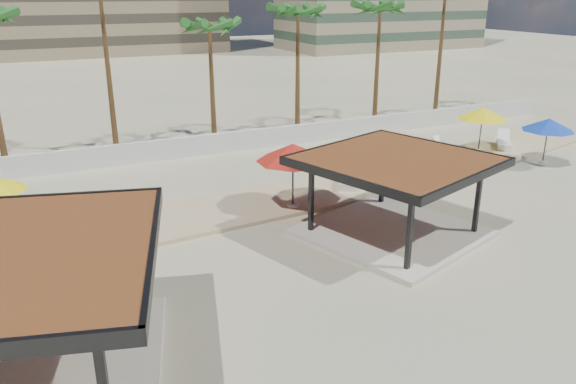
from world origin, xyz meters
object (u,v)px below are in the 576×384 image
Objects in this scene: umbrella_c at (293,153)px; lounger_a at (73,229)px; pavilion_central at (395,189)px; lounger_d at (504,143)px; lounger_c at (452,151)px; lounger_b at (347,180)px.

umbrella_c reaches higher than lounger_a.
lounger_d is (13.60, 7.53, -1.52)m from pavilion_central.
lounger_a is at bearing 173.31° from umbrella_c.
umbrella_c is 1.63× the size of lounger_c.
lounger_b is 12.41m from lounger_d.
lounger_b reaches higher than lounger_a.
pavilion_central reaches higher than umbrella_c.
pavilion_central reaches higher than lounger_d.
umbrella_c is at bearing 87.75° from lounger_c.
pavilion_central is 3.22× the size of lounger_b.
lounger_c is at bearing 16.08° from umbrella_c.
lounger_a is 0.98× the size of lounger_d.
pavilion_central is 1.93× the size of umbrella_c.
lounger_c is (8.24, 1.93, -0.00)m from lounger_b.
lounger_a is 0.87× the size of lounger_b.
lounger_d is (16.00, 3.44, -2.24)m from umbrella_c.
umbrella_c is 12.67m from lounger_c.
pavilion_central is at bearing -117.20° from lounger_a.
pavilion_central is at bearing 161.26° from lounger_d.
lounger_c is at bearing -86.49° from lounger_a.
lounger_c is (11.98, 3.45, -2.24)m from umbrella_c.
pavilion_central is 12.29m from lounger_c.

